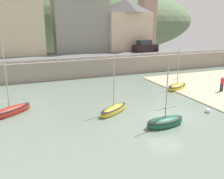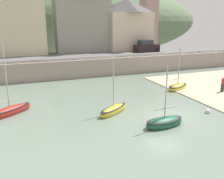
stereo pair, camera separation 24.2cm
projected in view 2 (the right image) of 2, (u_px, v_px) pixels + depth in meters
The scene contains 13 objects.
quay_seawall at pixel (97, 65), 35.64m from camera, with size 48.00×9.40×2.40m.
hillside_backdrop at pixel (62, 21), 68.77m from camera, with size 80.00×44.00×20.28m.
waterfront_building_left at pixel (19, 17), 37.46m from camera, with size 7.17×6.08×10.97m.
waterfront_building_centre at pixel (81, 16), 40.74m from camera, with size 9.05×4.58×11.12m.
waterfront_building_right at pixel (127, 24), 43.90m from camera, with size 7.82×6.22×8.52m.
church_with_spire at pixel (149, 5), 48.82m from camera, with size 3.00×3.00×15.12m.
motorboat_with_cabin at pixel (113, 110), 21.02m from camera, with size 3.38×2.66×4.55m.
sailboat_white_hull at pixel (178, 87), 28.23m from camera, with size 3.43×2.54×4.88m.
sailboat_nearest_shore at pixel (10, 111), 20.71m from camera, with size 3.89×3.21×6.25m.
rowboat_small_beached at pixel (164, 122), 18.43m from camera, with size 3.24×1.52×4.70m.
parked_car_near_slipway at pixel (146, 47), 41.33m from camera, with size 4.20×1.97×1.95m.
person_near_water at pixel (223, 84), 26.73m from camera, with size 0.34×0.34×1.62m.
mooring_buoy at pixel (208, 111), 21.10m from camera, with size 0.45×0.45×0.45m.
Camera 2 is at (-10.82, -16.13, 7.54)m, focal length 40.54 mm.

